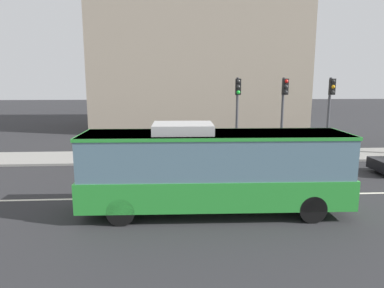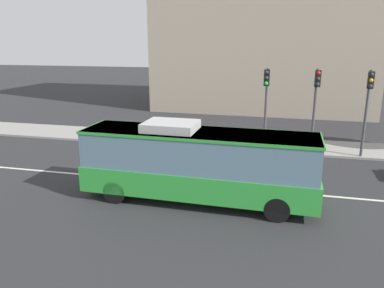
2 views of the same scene
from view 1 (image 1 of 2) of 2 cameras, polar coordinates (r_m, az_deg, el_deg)
name	(u,v)px [view 1 (image 1 of 2)]	position (r m, az deg, el deg)	size (l,w,h in m)	color
ground_plane	(153,198)	(15.43, -6.35, -8.71)	(160.00, 160.00, 0.00)	#28282B
sidewalk_kerb	(159,157)	(23.07, -5.41, -2.11)	(80.00, 3.68, 0.14)	gray
lane_centre_line	(153,198)	(15.43, -6.35, -8.69)	(76.00, 0.16, 0.01)	silver
transit_bus	(214,167)	(13.24, 3.63, -3.71)	(10.06, 2.73, 3.46)	green
traffic_light_near_corner	(284,105)	(22.20, 14.72, 6.23)	(0.34, 0.62, 5.20)	#47474C
traffic_light_mid_block	(330,105)	(23.03, 21.61, 5.98)	(0.34, 0.62, 5.20)	#47474C
traffic_light_far_corner	(237,105)	(21.36, 7.43, 6.33)	(0.34, 0.62, 5.20)	#47474C
office_block_background	(197,31)	(39.11, 0.88, 17.93)	(21.21, 13.00, 20.40)	tan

